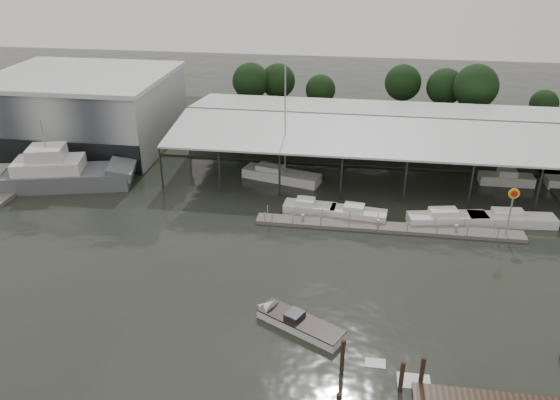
# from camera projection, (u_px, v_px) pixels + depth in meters

# --- Properties ---
(ground) EXTENTS (200.00, 200.00, 0.00)m
(ground) POSITION_uv_depth(u_px,v_px,m) (227.00, 269.00, 50.89)
(ground) COLOR black
(ground) RESTS_ON ground
(land_strip_far) EXTENTS (140.00, 30.00, 0.30)m
(land_strip_far) POSITION_uv_depth(u_px,v_px,m) (287.00, 127.00, 88.17)
(land_strip_far) COLOR #33392B
(land_strip_far) RESTS_ON ground
(land_strip_west) EXTENTS (20.00, 40.00, 0.30)m
(land_strip_west) POSITION_uv_depth(u_px,v_px,m) (16.00, 139.00, 82.72)
(land_strip_west) COLOR #33392B
(land_strip_west) RESTS_ON ground
(storage_warehouse) EXTENTS (24.50, 20.50, 10.50)m
(storage_warehouse) POSITION_uv_depth(u_px,v_px,m) (85.00, 110.00, 78.83)
(storage_warehouse) COLOR #A7ADB2
(storage_warehouse) RESTS_ON ground
(covered_boat_shed) EXTENTS (58.24, 24.00, 6.96)m
(covered_boat_shed) POSITION_uv_depth(u_px,v_px,m) (403.00, 122.00, 70.86)
(covered_boat_shed) COLOR silver
(covered_boat_shed) RESTS_ON ground
(trawler_dock) EXTENTS (3.00, 18.00, 0.50)m
(trawler_dock) POSITION_uv_depth(u_px,v_px,m) (16.00, 186.00, 67.13)
(trawler_dock) COLOR #68625C
(trawler_dock) RESTS_ON ground
(floating_dock) EXTENTS (28.00, 2.00, 1.40)m
(floating_dock) POSITION_uv_depth(u_px,v_px,m) (387.00, 227.00, 57.73)
(floating_dock) COLOR #68625C
(floating_dock) RESTS_ON ground
(shell_fuel_sign) EXTENTS (1.10, 0.18, 5.55)m
(shell_fuel_sign) POSITION_uv_depth(u_px,v_px,m) (512.00, 203.00, 54.52)
(shell_fuel_sign) COLOR #919497
(shell_fuel_sign) RESTS_ON ground
(grey_trawler) EXTENTS (18.35, 9.27, 8.84)m
(grey_trawler) POSITION_uv_depth(u_px,v_px,m) (60.00, 174.00, 67.05)
(grey_trawler) COLOR #5A5E64
(grey_trawler) RESTS_ON ground
(white_sailboat) EXTENTS (10.28, 5.10, 14.68)m
(white_sailboat) POSITION_uv_depth(u_px,v_px,m) (280.00, 175.00, 69.06)
(white_sailboat) COLOR silver
(white_sailboat) RESTS_ON ground
(speedboat_underway) EXTENTS (17.40, 10.12, 2.00)m
(speedboat_underway) POSITION_uv_depth(u_px,v_px,m) (294.00, 321.00, 43.47)
(speedboat_underway) COLOR silver
(speedboat_underway) RESTS_ON ground
(moored_cruiser_0) EXTENTS (5.92, 2.63, 1.70)m
(moored_cruiser_0) POSITION_uv_depth(u_px,v_px,m) (309.00, 207.00, 61.03)
(moored_cruiser_0) COLOR silver
(moored_cruiser_0) RESTS_ON ground
(moored_cruiser_1) EXTENTS (6.36, 2.98, 1.70)m
(moored_cruiser_1) POSITION_uv_depth(u_px,v_px,m) (358.00, 214.00, 59.66)
(moored_cruiser_1) COLOR silver
(moored_cruiser_1) RESTS_ON ground
(moored_cruiser_2) EXTENTS (8.74, 3.76, 1.70)m
(moored_cruiser_2) POSITION_uv_depth(u_px,v_px,m) (447.00, 218.00, 58.74)
(moored_cruiser_2) COLOR silver
(moored_cruiser_2) RESTS_ON ground
(moored_cruiser_3) EXTENTS (9.31, 2.90, 1.70)m
(moored_cruiser_3) POSITION_uv_depth(u_px,v_px,m) (511.00, 219.00, 58.53)
(moored_cruiser_3) COLOR silver
(moored_cruiser_3) RESTS_ON ground
(mooring_pilings) EXTENTS (5.84, 6.52, 3.60)m
(mooring_pilings) POSITION_uv_depth(u_px,v_px,m) (381.00, 397.00, 35.60)
(mooring_pilings) COLOR #332819
(mooring_pilings) RESTS_ON ground
(horizon_tree_line) EXTENTS (70.17, 11.03, 10.32)m
(horizon_tree_line) POSITION_uv_depth(u_px,v_px,m) (418.00, 88.00, 88.09)
(horizon_tree_line) COLOR black
(horizon_tree_line) RESTS_ON ground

